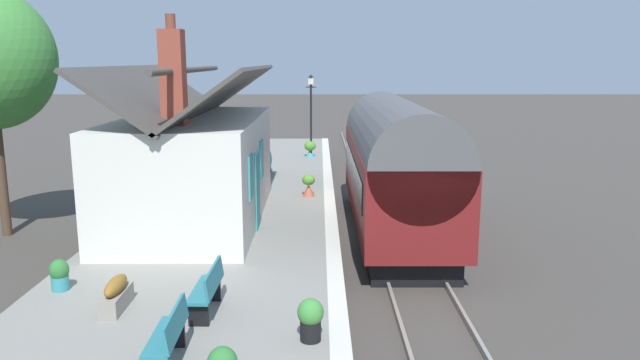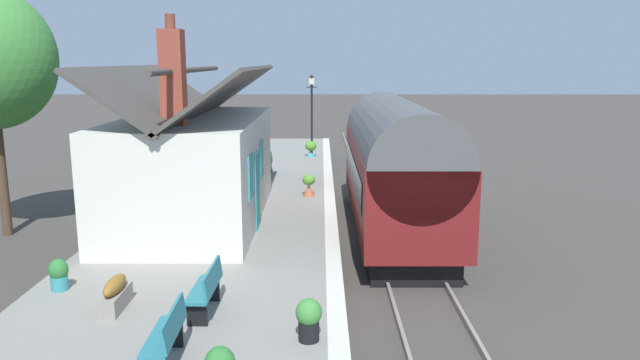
{
  "view_description": "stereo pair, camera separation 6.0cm",
  "coord_description": "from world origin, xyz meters",
  "px_view_note": "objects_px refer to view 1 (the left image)",
  "views": [
    {
      "loc": [
        -19.38,
        1.53,
        5.52
      ],
      "look_at": [
        -1.51,
        1.5,
        1.95
      ],
      "focal_mm": 33.79,
      "sensor_mm": 36.0,
      "label": 1
    },
    {
      "loc": [
        -19.38,
        1.47,
        5.52
      ],
      "look_at": [
        -1.51,
        1.5,
        1.95
      ],
      "focal_mm": 33.79,
      "sensor_mm": 36.0,
      "label": 2
    }
  ],
  "objects_px": {
    "planter_by_door": "(309,185)",
    "planter_bench_right": "(116,294)",
    "bench_by_lamp": "(169,335)",
    "bench_mid_platform": "(267,163)",
    "station_building": "(194,165)",
    "planter_corner_building": "(310,148)",
    "lamp_post_platform": "(311,100)",
    "planter_edge_near": "(311,318)",
    "planter_bench_left": "(59,274)",
    "train": "(396,166)",
    "bench_platform_end": "(208,288)"
  },
  "relations": [
    {
      "from": "planter_by_door",
      "to": "bench_mid_platform",
      "type": "bearing_deg",
      "value": 23.77
    },
    {
      "from": "bench_platform_end",
      "to": "lamp_post_platform",
      "type": "height_order",
      "value": "lamp_post_platform"
    },
    {
      "from": "station_building",
      "to": "planter_corner_building",
      "type": "xyz_separation_m",
      "value": [
        11.64,
        -3.16,
        -1.2
      ]
    },
    {
      "from": "bench_by_lamp",
      "to": "planter_corner_building",
      "type": "relative_size",
      "value": 1.84
    },
    {
      "from": "bench_by_lamp",
      "to": "planter_edge_near",
      "type": "xyz_separation_m",
      "value": [
        0.79,
        -2.14,
        -0.08
      ]
    },
    {
      "from": "station_building",
      "to": "planter_edge_near",
      "type": "relative_size",
      "value": 11.26
    },
    {
      "from": "lamp_post_platform",
      "to": "planter_corner_building",
      "type": "bearing_deg",
      "value": 51.26
    },
    {
      "from": "planter_corner_building",
      "to": "lamp_post_platform",
      "type": "distance_m",
      "value": 2.29
    },
    {
      "from": "station_building",
      "to": "planter_edge_near",
      "type": "xyz_separation_m",
      "value": [
        -7.73,
        -3.45,
        -1.22
      ]
    },
    {
      "from": "planter_edge_near",
      "to": "lamp_post_platform",
      "type": "distance_m",
      "value": 19.47
    },
    {
      "from": "bench_mid_platform",
      "to": "planter_bench_left",
      "type": "distance_m",
      "value": 12.9
    },
    {
      "from": "planter_edge_near",
      "to": "planter_bench_right",
      "type": "height_order",
      "value": "planter_edge_near"
    },
    {
      "from": "planter_edge_near",
      "to": "planter_bench_right",
      "type": "relative_size",
      "value": 0.7
    },
    {
      "from": "train",
      "to": "planter_bench_left",
      "type": "relative_size",
      "value": 15.95
    },
    {
      "from": "bench_by_lamp",
      "to": "planter_bench_right",
      "type": "bearing_deg",
      "value": 35.72
    },
    {
      "from": "bench_by_lamp",
      "to": "planter_by_door",
      "type": "distance_m",
      "value": 11.76
    },
    {
      "from": "bench_platform_end",
      "to": "planter_by_door",
      "type": "height_order",
      "value": "bench_platform_end"
    },
    {
      "from": "planter_by_door",
      "to": "planter_edge_near",
      "type": "bearing_deg",
      "value": -178.86
    },
    {
      "from": "station_building",
      "to": "planter_by_door",
      "type": "xyz_separation_m",
      "value": [
        3.08,
        -3.23,
        -1.25
      ]
    },
    {
      "from": "planter_corner_building",
      "to": "lamp_post_platform",
      "type": "relative_size",
      "value": 0.2
    },
    {
      "from": "bench_mid_platform",
      "to": "station_building",
      "type": "bearing_deg",
      "value": 167.96
    },
    {
      "from": "station_building",
      "to": "bench_mid_platform",
      "type": "xyz_separation_m",
      "value": [
        7.02,
        -1.5,
        -1.14
      ]
    },
    {
      "from": "train",
      "to": "planter_corner_building",
      "type": "relative_size",
      "value": 13.45
    },
    {
      "from": "lamp_post_platform",
      "to": "station_building",
      "type": "bearing_deg",
      "value": 164.55
    },
    {
      "from": "planter_bench_left",
      "to": "planter_bench_right",
      "type": "xyz_separation_m",
      "value": [
        -0.95,
        -1.46,
        -0.04
      ]
    },
    {
      "from": "planter_by_door",
      "to": "planter_bench_left",
      "type": "bearing_deg",
      "value": 150.38
    },
    {
      "from": "station_building",
      "to": "bench_by_lamp",
      "type": "xyz_separation_m",
      "value": [
        -8.52,
        -1.31,
        -1.14
      ]
    },
    {
      "from": "planter_bench_left",
      "to": "lamp_post_platform",
      "type": "height_order",
      "value": "lamp_post_platform"
    },
    {
      "from": "train",
      "to": "bench_by_lamp",
      "type": "relative_size",
      "value": 7.33
    },
    {
      "from": "planter_by_door",
      "to": "lamp_post_platform",
      "type": "xyz_separation_m",
      "value": [
        8.53,
        0.02,
        2.33
      ]
    },
    {
      "from": "planter_by_door",
      "to": "planter_bench_right",
      "type": "xyz_separation_m",
      "value": [
        -9.52,
        3.42,
        -0.08
      ]
    },
    {
      "from": "bench_by_lamp",
      "to": "bench_platform_end",
      "type": "bearing_deg",
      "value": -7.49
    },
    {
      "from": "planter_edge_near",
      "to": "planter_corner_building",
      "type": "distance_m",
      "value": 19.37
    },
    {
      "from": "station_building",
      "to": "bench_by_lamp",
      "type": "distance_m",
      "value": 8.69
    },
    {
      "from": "bench_mid_platform",
      "to": "planter_edge_near",
      "type": "bearing_deg",
      "value": -172.46
    },
    {
      "from": "bench_by_lamp",
      "to": "planter_corner_building",
      "type": "height_order",
      "value": "bench_by_lamp"
    },
    {
      "from": "bench_platform_end",
      "to": "planter_by_door",
      "type": "bearing_deg",
      "value": -9.79
    },
    {
      "from": "planter_bench_left",
      "to": "planter_bench_right",
      "type": "bearing_deg",
      "value": -123.03
    },
    {
      "from": "train",
      "to": "planter_edge_near",
      "type": "relative_size",
      "value": 13.94
    },
    {
      "from": "bench_mid_platform",
      "to": "train",
      "type": "bearing_deg",
      "value": -139.49
    },
    {
      "from": "planter_bench_left",
      "to": "planter_edge_near",
      "type": "relative_size",
      "value": 0.87
    },
    {
      "from": "planter_edge_near",
      "to": "planter_by_door",
      "type": "xyz_separation_m",
      "value": [
        10.8,
        0.22,
        -0.03
      ]
    },
    {
      "from": "planter_bench_left",
      "to": "planter_edge_near",
      "type": "xyz_separation_m",
      "value": [
        -2.23,
        -5.09,
        0.06
      ]
    },
    {
      "from": "bench_mid_platform",
      "to": "planter_corner_building",
      "type": "distance_m",
      "value": 4.91
    },
    {
      "from": "planter_edge_near",
      "to": "planter_bench_left",
      "type": "bearing_deg",
      "value": 66.32
    },
    {
      "from": "station_building",
      "to": "lamp_post_platform",
      "type": "distance_m",
      "value": 12.09
    },
    {
      "from": "station_building",
      "to": "planter_bench_right",
      "type": "distance_m",
      "value": 6.58
    },
    {
      "from": "bench_by_lamp",
      "to": "bench_mid_platform",
      "type": "relative_size",
      "value": 0.99
    },
    {
      "from": "planter_corner_building",
      "to": "planter_bench_right",
      "type": "bearing_deg",
      "value": 169.52
    },
    {
      "from": "station_building",
      "to": "planter_bench_left",
      "type": "height_order",
      "value": "station_building"
    }
  ]
}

